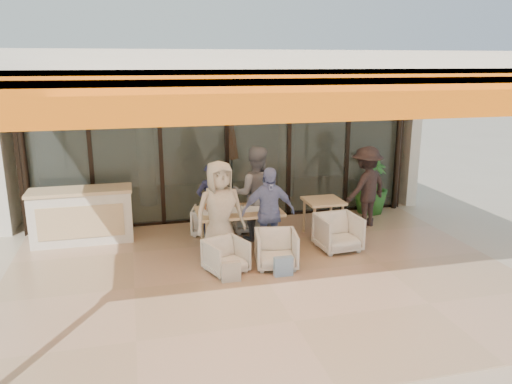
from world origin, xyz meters
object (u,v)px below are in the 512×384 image
at_px(host_counter, 82,216).
at_px(dining_table, 238,213).
at_px(chair_far_left, 208,219).
at_px(standing_woman, 366,187).
at_px(side_chair, 338,231).
at_px(diner_navy, 211,204).
at_px(chair_far_right, 249,215).
at_px(potted_palm, 371,184).
at_px(side_table, 323,205).
at_px(diner_cream, 220,212).
at_px(diner_periwinkle, 268,213).
at_px(chair_near_left, 226,255).
at_px(diner_grey, 256,194).
at_px(chair_near_right, 276,248).

relative_size(host_counter, dining_table, 1.23).
bearing_deg(dining_table, chair_far_left, 113.56).
distance_m(dining_table, standing_woman, 2.84).
bearing_deg(side_chair, diner_navy, 152.33).
relative_size(chair_far_right, potted_palm, 0.49).
bearing_deg(host_counter, side_table, -9.87).
relative_size(diner_cream, potted_palm, 1.29).
bearing_deg(diner_periwinkle, side_chair, -1.17).
bearing_deg(side_table, diner_navy, 175.21).
distance_m(dining_table, side_chair, 1.82).
relative_size(diner_cream, diner_periwinkle, 1.09).
distance_m(diner_cream, standing_woman, 3.36).
bearing_deg(chair_far_right, dining_table, 70.15).
bearing_deg(host_counter, diner_periwinkle, -25.27).
bearing_deg(side_table, chair_near_left, -150.22).
relative_size(chair_near_left, diner_grey, 0.34).
bearing_deg(dining_table, diner_cream, -132.06).
relative_size(diner_periwinkle, side_chair, 2.18).
bearing_deg(standing_woman, side_chair, 21.42).
bearing_deg(chair_near_left, diner_navy, 68.86).
xyz_separation_m(chair_near_right, diner_periwinkle, (-0.00, 0.50, 0.45)).
xyz_separation_m(side_table, potted_palm, (1.60, 1.18, 0.04)).
bearing_deg(potted_palm, host_counter, -176.17).
height_order(chair_far_right, diner_periwinkle, diner_periwinkle).
bearing_deg(chair_far_right, standing_woman, 176.43).
relative_size(diner_navy, potted_palm, 1.13).
distance_m(chair_near_right, side_table, 1.80).
xyz_separation_m(chair_far_right, diner_periwinkle, (0.00, -1.40, 0.47)).
xyz_separation_m(chair_far_left, side_chair, (2.13, -1.43, 0.06)).
bearing_deg(chair_far_left, chair_far_right, -164.18).
relative_size(chair_far_right, diner_navy, 0.43).
bearing_deg(diner_navy, side_table, 164.14).
relative_size(host_counter, diner_navy, 1.21).
bearing_deg(host_counter, potted_palm, 3.83).
distance_m(host_counter, standing_woman, 5.54).
relative_size(dining_table, potted_palm, 1.11).
relative_size(chair_far_left, diner_navy, 0.40).
relative_size(dining_table, diner_grey, 0.83).
xyz_separation_m(side_chair, potted_palm, (1.60, 1.93, 0.31)).
bearing_deg(chair_far_right, potted_palm, -165.56).
bearing_deg(chair_far_left, side_chair, 162.01).
height_order(diner_periwinkle, side_table, diner_periwinkle).
xyz_separation_m(chair_far_left, chair_near_right, (0.84, -1.90, 0.04)).
bearing_deg(diner_grey, dining_table, 59.81).
height_order(chair_far_left, side_chair, side_chair).
distance_m(chair_near_left, side_table, 2.48).
xyz_separation_m(host_counter, diner_periwinkle, (3.17, -1.50, 0.26)).
xyz_separation_m(chair_near_left, side_table, (2.13, 1.22, 0.33)).
bearing_deg(diner_periwinkle, diner_navy, 133.13).
bearing_deg(chair_far_right, diner_periwinkle, 94.56).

